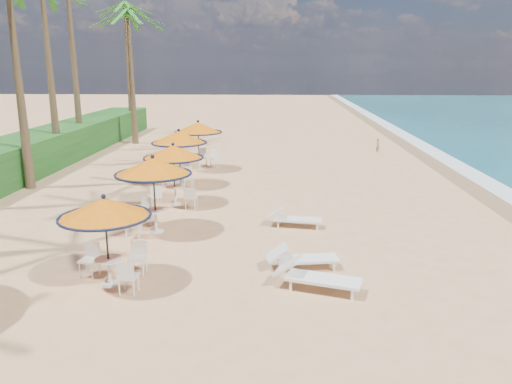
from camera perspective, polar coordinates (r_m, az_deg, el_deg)
ground at (r=13.09m, az=4.67°, el=-10.11°), size 160.00×160.00×0.00m
foam_strip at (r=24.60m, az=26.07°, el=0.18°), size 1.20×140.00×0.04m
wetsand_band at (r=24.26m, az=24.11°, el=0.21°), size 1.40×140.00×0.02m
scrub_hedge at (r=26.73m, az=-26.52°, el=3.15°), size 3.00×40.00×1.80m
station_0 at (r=12.83m, az=-16.69°, el=-2.94°), size 2.27×2.27×2.37m
station_1 at (r=16.50m, az=-11.89°, el=2.10°), size 2.50×2.50×2.61m
station_2 at (r=19.69m, az=-9.45°, el=3.87°), size 2.37×2.37×2.48m
station_3 at (r=22.83m, az=-8.80°, el=5.42°), size 2.52×2.55×2.63m
station_4 at (r=26.36m, az=-6.48°, el=6.86°), size 2.52×2.60×2.62m
lounger_near at (r=12.54m, az=6.71°, el=-9.51°), size 2.25×1.27×0.77m
lounger_mid at (r=13.71m, az=5.05°, el=-7.47°), size 2.03×0.92×0.70m
lounger_far at (r=17.16m, az=4.20°, el=-2.95°), size 1.94×0.85×0.67m
palm_6 at (r=35.97m, az=-14.39°, el=18.30°), size 5.00×5.00×8.91m
palm_7 at (r=41.51m, az=-14.72°, el=19.20°), size 5.00×5.00×10.06m
person at (r=32.25m, az=13.77°, el=5.20°), size 0.29×0.39×0.98m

